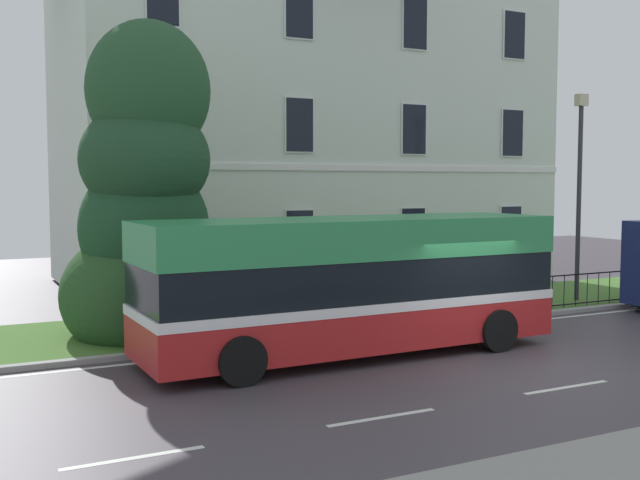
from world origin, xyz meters
TOP-DOWN VIEW (x-y plane):
  - ground_plane at (0.00, 0.86)m, footprint 60.00×56.00m
  - georgian_townhouse at (2.10, 14.29)m, footprint 17.68×9.22m
  - iron_verge_railing at (2.10, 4.40)m, footprint 14.41×0.04m
  - evergreen_tree at (-5.89, 6.06)m, footprint 4.05×4.05m
  - single_decker_bus at (-2.29, 2.29)m, footprint 9.47×2.89m
  - street_lamp_post at (7.43, 5.27)m, footprint 0.36×0.24m
  - litter_bin at (-1.20, 5.34)m, footprint 0.49×0.49m

SIDE VIEW (x-z plane):
  - ground_plane at x=0.00m, z-range -0.11..0.07m
  - iron_verge_railing at x=2.10m, z-range 0.14..1.11m
  - litter_bin at x=-1.20m, z-range 0.12..1.22m
  - single_decker_bus at x=-2.29m, z-range 0.08..3.11m
  - evergreen_tree at x=-5.89m, z-range -1.10..7.13m
  - street_lamp_post at x=7.43m, z-range 0.61..6.99m
  - georgian_townhouse at x=2.10m, z-range 0.15..13.77m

